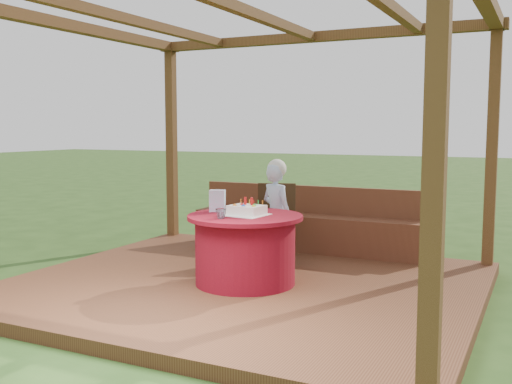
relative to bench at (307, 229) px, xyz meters
The scene contains 10 objects.
ground 1.76m from the bench, 90.00° to the right, with size 60.00×60.00×0.00m, color #264717.
deck 1.75m from the bench, 90.00° to the right, with size 4.50×4.00×0.12m, color brown.
pergola 2.65m from the bench, 90.00° to the right, with size 4.50×4.00×2.72m.
bench is the anchor object (origin of this frame).
table 1.80m from the bench, 88.60° to the right, with size 1.14×1.14×0.69m.
chair 0.76m from the bench, 98.34° to the right, with size 0.57×0.57×0.89m.
elderly_woman 1.07m from the bench, 88.29° to the right, with size 0.50×0.43×1.20m.
birthday_cake 1.87m from the bench, 87.92° to the right, with size 0.41×0.41×0.17m.
gift_bag 1.82m from the bench, 100.52° to the right, with size 0.16×0.10×0.22m, color #E695CC.
drinking_glass 2.16m from the bench, 91.56° to the right, with size 0.10×0.10×0.10m, color white.
Camera 1 is at (2.68, -5.26, 1.66)m, focal length 42.00 mm.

